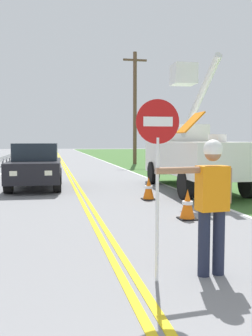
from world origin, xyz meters
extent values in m
cube|color=yellow|center=(-0.09, 20.00, 0.01)|extent=(0.11, 110.00, 0.01)
cube|color=yellow|center=(0.09, 20.00, 0.01)|extent=(0.11, 110.00, 0.01)
cube|color=silver|center=(3.60, 20.00, 0.01)|extent=(0.12, 110.00, 0.01)
cylinder|color=#1E2338|center=(1.22, 4.32, 0.44)|extent=(0.16, 0.16, 0.88)
cylinder|color=#1E2338|center=(1.00, 4.30, 0.44)|extent=(0.16, 0.16, 0.88)
cube|color=orange|center=(1.11, 4.31, 1.18)|extent=(0.42, 0.27, 0.60)
cylinder|color=#996B4C|center=(0.61, 4.27, 1.43)|extent=(0.61, 0.14, 0.09)
cylinder|color=#996B4C|center=(1.35, 4.33, 1.21)|extent=(0.09, 0.09, 0.48)
sphere|color=#996B4C|center=(1.11, 4.31, 1.65)|extent=(0.22, 0.22, 0.22)
sphere|color=white|center=(1.11, 4.31, 1.70)|extent=(0.25, 0.25, 0.25)
cylinder|color=silver|center=(0.33, 4.25, 0.92)|extent=(0.04, 0.04, 1.85)
cylinder|color=#B71414|center=(0.33, 4.25, 2.05)|extent=(0.56, 0.03, 0.56)
cube|color=white|center=(0.33, 4.23, 2.05)|extent=(0.38, 0.01, 0.12)
cube|color=white|center=(4.15, 11.41, 1.21)|extent=(2.49, 4.69, 1.10)
cube|color=white|center=(4.29, 14.86, 1.46)|extent=(2.28, 2.19, 2.00)
cube|color=#1E2833|center=(4.33, 15.89, 1.76)|extent=(1.98, 0.14, 0.90)
cylinder|color=silver|center=(4.11, 10.49, 1.88)|extent=(0.56, 0.56, 0.24)
cylinder|color=silver|center=(4.18, 12.21, 3.22)|extent=(0.39, 3.58, 2.61)
cube|color=white|center=(4.25, 13.93, 4.42)|extent=(0.94, 0.94, 0.80)
cube|color=orange|center=(2.90, 9.66, 2.31)|extent=(0.63, 0.82, 0.59)
cylinder|color=black|center=(3.25, 14.70, 0.46)|extent=(0.36, 0.93, 0.92)
cylinder|color=black|center=(5.31, 14.62, 0.46)|extent=(0.36, 0.93, 0.92)
cylinder|color=black|center=(3.08, 10.42, 0.46)|extent=(0.36, 0.93, 0.92)
cylinder|color=black|center=(5.13, 10.33, 0.46)|extent=(0.36, 0.93, 0.92)
cube|color=black|center=(-1.53, 14.12, 0.70)|extent=(1.98, 4.16, 0.72)
cube|color=#1E2833|center=(-1.52, 14.37, 1.38)|extent=(1.68, 1.78, 0.64)
cube|color=#EAEACC|center=(-1.05, 12.07, 0.75)|extent=(0.24, 0.07, 0.16)
cube|color=#EAEACC|center=(-2.16, 12.11, 0.75)|extent=(0.24, 0.07, 0.16)
cylinder|color=black|center=(-0.76, 12.82, 0.34)|extent=(0.30, 0.69, 0.68)
cylinder|color=black|center=(-2.40, 12.88, 0.34)|extent=(0.30, 0.69, 0.68)
cylinder|color=black|center=(-0.67, 15.36, 0.34)|extent=(0.30, 0.69, 0.68)
cylinder|color=black|center=(-2.31, 15.42, 0.34)|extent=(0.30, 0.69, 0.68)
cylinder|color=brown|center=(5.37, 27.36, 4.21)|extent=(0.28, 0.28, 8.42)
cube|color=brown|center=(5.37, 27.36, 7.82)|extent=(1.80, 0.14, 0.14)
cone|color=orange|center=(2.08, 7.72, 0.35)|extent=(0.36, 0.36, 0.70)
cylinder|color=white|center=(2.08, 7.72, 0.39)|extent=(0.25, 0.25, 0.08)
cube|color=black|center=(2.08, 7.72, 0.01)|extent=(0.40, 0.40, 0.03)
cone|color=orange|center=(1.95, 10.64, 0.35)|extent=(0.36, 0.36, 0.70)
cylinder|color=white|center=(1.95, 10.64, 0.39)|extent=(0.25, 0.25, 0.08)
cube|color=black|center=(1.95, 10.64, 0.01)|extent=(0.40, 0.40, 0.03)
cube|color=#4C4C51|center=(-4.20, 26.60, 0.28)|extent=(0.10, 0.10, 0.55)
cube|color=#4C4C51|center=(-4.20, 28.88, 0.28)|extent=(0.10, 0.10, 0.55)
cube|color=#4C4C51|center=(-4.20, 31.17, 0.28)|extent=(0.10, 0.10, 0.55)
camera|label=1|loc=(-1.00, -0.25, 1.82)|focal=39.68mm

